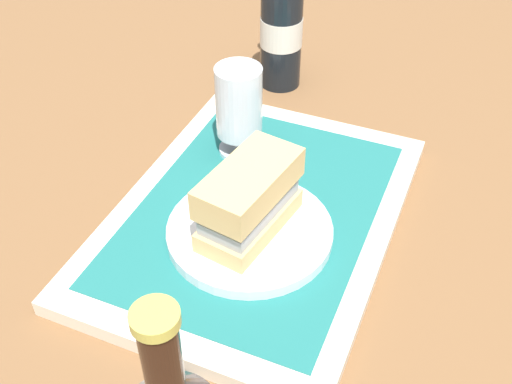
{
  "coord_description": "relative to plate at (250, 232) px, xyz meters",
  "views": [
    {
      "loc": [
        -0.51,
        -0.22,
        0.53
      ],
      "look_at": [
        0.0,
        0.0,
        0.05
      ],
      "focal_mm": 43.9,
      "sensor_mm": 36.0,
      "label": 1
    }
  ],
  "objects": [
    {
      "name": "beer_bottle",
      "position": [
        0.36,
        0.1,
        0.08
      ],
      "size": [
        0.07,
        0.07,
        0.27
      ],
      "color": "black",
      "rests_on": "ground_plane"
    },
    {
      "name": "tray",
      "position": [
        0.04,
        0.01,
        -0.02
      ],
      "size": [
        0.44,
        0.32,
        0.02
      ],
      "primitive_type": "cube",
      "color": "beige",
      "rests_on": "ground_plane"
    },
    {
      "name": "beer_glass",
      "position": [
        0.14,
        0.08,
        0.06
      ],
      "size": [
        0.06,
        0.06,
        0.12
      ],
      "color": "silver",
      "rests_on": "placemat"
    },
    {
      "name": "plate",
      "position": [
        0.0,
        0.0,
        0.0
      ],
      "size": [
        0.19,
        0.19,
        0.01
      ],
      "primitive_type": "cylinder",
      "color": "white",
      "rests_on": "placemat"
    },
    {
      "name": "ground_plane",
      "position": [
        0.04,
        0.01,
        -0.03
      ],
      "size": [
        3.0,
        3.0,
        0.0
      ],
      "primitive_type": "plane",
      "color": "brown"
    },
    {
      "name": "sandwich",
      "position": [
        0.0,
        -0.0,
        0.05
      ],
      "size": [
        0.14,
        0.08,
        0.08
      ],
      "rotation": [
        0.0,
        0.0,
        -0.16
      ],
      "color": "tan",
      "rests_on": "plate"
    },
    {
      "name": "placemat",
      "position": [
        0.04,
        0.01,
        -0.01
      ],
      "size": [
        0.38,
        0.27,
        0.0
      ],
      "primitive_type": "cube",
      "color": "#1E6B66",
      "rests_on": "tray"
    }
  ]
}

